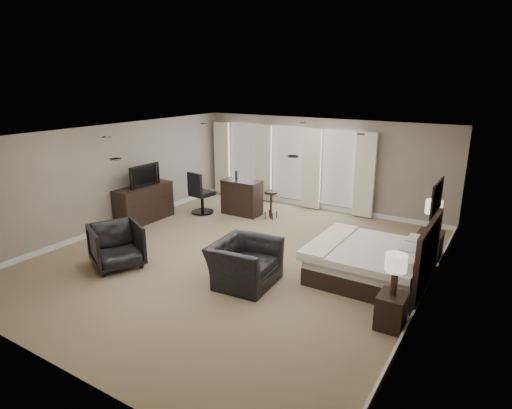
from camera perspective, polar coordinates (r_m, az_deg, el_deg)
The scene contains 16 objects.
room at distance 8.75m, azimuth -2.49°, elevation 0.82°, with size 7.60×8.60×2.64m.
window_bay at distance 12.71m, azimuth 4.22°, elevation 5.28°, with size 5.25×0.20×2.30m.
bed at distance 8.31m, azimuth 14.45°, elevation -5.28°, with size 2.05×1.96×1.31m, color silver.
nightstand_near at distance 6.99m, azimuth 17.60°, elevation -13.35°, with size 0.40×0.49×0.54m, color black.
nightstand_far at distance 9.58m, azimuth 22.07°, elevation -5.23°, with size 0.47×0.58×0.63m, color black.
lamp_near at distance 6.73m, azimuth 18.04°, elevation -8.92°, with size 0.32×0.32×0.65m, color beige.
lamp_far at distance 9.37m, azimuth 22.50°, elevation -1.49°, with size 0.33×0.33×0.68m, color beige.
wall_art at distance 7.75m, azimuth 22.92°, elevation 0.89°, with size 0.04×0.96×0.56m, color slate.
dresser at distance 11.65m, azimuth -14.67°, elevation 0.12°, with size 0.54×1.67×0.97m, color black.
tv at distance 11.52m, azimuth -14.87°, elevation 2.75°, with size 0.99×0.57×0.13m, color black.
armchair_near at distance 7.88m, azimuth -1.53°, elevation -6.86°, with size 1.23×0.80×1.07m, color black.
armchair_far at distance 9.02m, azimuth -18.12°, elevation -4.98°, with size 0.94×0.88×0.97m, color black.
bar_counter at distance 11.87m, azimuth -1.90°, elevation 0.97°, with size 1.12×0.58×0.97m, color black.
bar_stool_left at distance 12.70m, azimuth 0.24°, elevation 1.44°, with size 0.34×0.34×0.73m, color black.
bar_stool_right at distance 11.52m, azimuth 2.01°, elevation -0.07°, with size 0.36×0.36×0.76m, color black.
desk_chair at distance 12.03m, azimuth -7.22°, elevation 1.60°, with size 0.61×0.61×1.20m, color black.
Camera 1 is at (4.75, -6.96, 3.66)m, focal length 30.00 mm.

